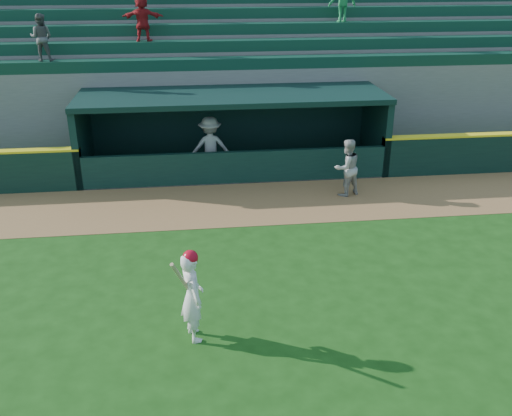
{
  "coord_description": "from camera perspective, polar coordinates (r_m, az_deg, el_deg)",
  "views": [
    {
      "loc": [
        -1.33,
        -9.54,
        6.2
      ],
      "look_at": [
        0.0,
        1.6,
        1.3
      ],
      "focal_mm": 40.0,
      "sensor_mm": 36.0,
      "label": 1
    }
  ],
  "objects": [
    {
      "name": "warning_track",
      "position": [
        15.77,
        -1.42,
        0.46
      ],
      "size": [
        40.0,
        3.0,
        0.01
      ],
      "primitive_type": "cube",
      "color": "brown",
      "rests_on": "ground"
    },
    {
      "name": "stands",
      "position": [
        22.47,
        -3.49,
        13.81
      ],
      "size": [
        34.5,
        6.25,
        7.12
      ],
      "color": "slate",
      "rests_on": "ground"
    },
    {
      "name": "dugout_player_inside",
      "position": [
        17.58,
        -4.59,
        6.1
      ],
      "size": [
        1.24,
        0.74,
        1.88
      ],
      "primitive_type": "imported",
      "rotation": [
        0.0,
        0.0,
        3.18
      ],
      "color": "#A1A19C",
      "rests_on": "ground"
    },
    {
      "name": "dugout_player_front",
      "position": [
        16.29,
        9.07,
        4.01
      ],
      "size": [
        0.97,
        0.87,
        1.64
      ],
      "primitive_type": "imported",
      "rotation": [
        0.0,
        0.0,
        3.52
      ],
      "color": "#A0A09B",
      "rests_on": "ground"
    },
    {
      "name": "batter_at_plate",
      "position": [
        10.04,
        -6.41,
        -8.62
      ],
      "size": [
        0.61,
        0.8,
        1.75
      ],
      "color": "white",
      "rests_on": "ground"
    },
    {
      "name": "ground",
      "position": [
        11.46,
        0.96,
        -9.18
      ],
      "size": [
        120.0,
        120.0,
        0.0
      ],
      "primitive_type": "plane",
      "color": "#154110",
      "rests_on": "ground"
    },
    {
      "name": "dugout",
      "position": [
        18.25,
        -2.4,
        8.19
      ],
      "size": [
        9.4,
        2.8,
        2.46
      ],
      "color": "slate",
      "rests_on": "ground"
    }
  ]
}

